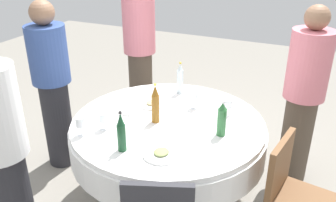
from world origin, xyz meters
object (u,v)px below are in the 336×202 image
at_px(bottle_dark_green_near, 121,133).
at_px(wine_glass_near, 228,104).
at_px(dining_table, 168,137).
at_px(person_inner, 53,85).
at_px(plate_north, 161,154).
at_px(bottle_green_south, 222,119).
at_px(person_outer, 304,95).
at_px(wine_glass_left, 195,98).
at_px(plate_west, 152,104).
at_px(bottle_clear_inner, 180,79).
at_px(wine_glass_rear, 80,123).
at_px(bottle_amber_outer, 155,104).
at_px(chair_rear, 292,190).
at_px(person_near, 1,150).
at_px(wine_glass_right, 103,118).
at_px(person_south, 140,52).

xyz_separation_m(bottle_dark_green_near, wine_glass_near, (-0.78, 0.50, -0.03)).
xyz_separation_m(dining_table, person_inner, (-0.06, -1.17, 0.23)).
distance_m(wine_glass_near, plate_north, 0.77).
height_order(bottle_green_south, person_outer, person_outer).
xyz_separation_m(dining_table, bottle_dark_green_near, (0.50, -0.11, 0.28)).
distance_m(bottle_green_south, person_inner, 1.60).
bearing_deg(bottle_dark_green_near, wine_glass_left, 164.59).
xyz_separation_m(plate_west, person_inner, (0.13, -0.93, 0.07)).
height_order(bottle_clear_inner, wine_glass_rear, bottle_clear_inner).
relative_size(bottle_clear_inner, bottle_dark_green_near, 1.01).
bearing_deg(wine_glass_rear, dining_table, 133.35).
bearing_deg(plate_west, dining_table, 51.10).
bearing_deg(bottle_amber_outer, bottle_dark_green_near, -3.70).
relative_size(bottle_clear_inner, wine_glass_left, 2.12).
xyz_separation_m(plate_west, chair_rear, (0.36, 1.21, -0.23)).
bearing_deg(bottle_clear_inner, wine_glass_near, 64.29).
height_order(bottle_green_south, plate_north, bottle_green_south).
bearing_deg(chair_rear, wine_glass_left, -108.09).
height_order(dining_table, person_near, person_near).
xyz_separation_m(bottle_dark_green_near, person_near, (0.45, -0.60, -0.03)).
xyz_separation_m(dining_table, chair_rear, (0.16, 0.98, -0.08)).
height_order(bottle_dark_green_near, plate_north, bottle_dark_green_near).
bearing_deg(person_outer, wine_glass_right, -89.86).
xyz_separation_m(wine_glass_near, person_south, (-0.75, -1.19, 0.05)).
distance_m(bottle_amber_outer, chair_rear, 1.13).
bearing_deg(bottle_green_south, person_outer, 148.10).
height_order(dining_table, plate_north, plate_north).
relative_size(person_near, chair_rear, 1.85).
xyz_separation_m(wine_glass_rear, chair_rear, (-0.29, 1.45, -0.32)).
bearing_deg(person_outer, bottle_dark_green_near, -78.61).
xyz_separation_m(plate_west, person_near, (1.14, -0.48, 0.09)).
distance_m(person_near, chair_rear, 1.89).
bearing_deg(person_south, plate_north, -94.93).
bearing_deg(bottle_green_south, plate_north, -33.91).
bearing_deg(person_south, person_outer, -47.46).
height_order(bottle_amber_outer, wine_glass_near, bottle_amber_outer).
distance_m(bottle_dark_green_near, person_south, 1.68).
relative_size(bottle_dark_green_near, person_near, 0.18).
bearing_deg(person_near, bottle_clear_inner, -74.88).
bearing_deg(wine_glass_near, plate_west, -81.83).
distance_m(plate_north, chair_rear, 0.90).
bearing_deg(dining_table, bottle_green_south, 85.70).
distance_m(bottle_amber_outer, bottle_dark_green_near, 0.45).
relative_size(wine_glass_near, person_south, 0.08).
bearing_deg(person_inner, wine_glass_left, -76.76).
relative_size(wine_glass_rear, plate_north, 0.58).
xyz_separation_m(bottle_dark_green_near, plate_north, (-0.05, 0.27, -0.12)).
height_order(wine_glass_near, wine_glass_left, same).
xyz_separation_m(bottle_dark_green_near, person_outer, (-1.24, 1.02, -0.05)).
xyz_separation_m(person_south, chair_rear, (1.20, 1.78, -0.37)).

